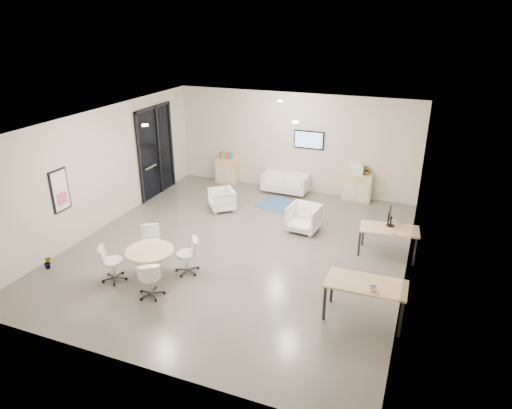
{
  "coord_description": "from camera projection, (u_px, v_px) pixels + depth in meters",
  "views": [
    {
      "loc": [
        4.11,
        -9.37,
        5.43
      ],
      "look_at": [
        0.28,
        0.4,
        1.06
      ],
      "focal_mm": 32.0,
      "sensor_mm": 36.0,
      "label": 1
    }
  ],
  "objects": [
    {
      "name": "armchair_right",
      "position": [
        304.0,
        217.0,
        12.25
      ],
      "size": [
        0.87,
        0.82,
        0.82
      ],
      "primitive_type": "imported",
      "rotation": [
        0.0,
        0.0,
        -0.11
      ],
      "color": "white",
      "rests_on": "room_shell"
    },
    {
      "name": "blue_rug",
      "position": [
        285.0,
        206.0,
        13.98
      ],
      "size": [
        1.78,
        1.37,
        0.01
      ],
      "primitive_type": "cube",
      "rotation": [
        0.0,
        0.0,
        -0.21
      ],
      "color": "navy",
      "rests_on": "room_shell"
    },
    {
      "name": "glass_door",
      "position": [
        156.0,
        149.0,
        14.44
      ],
      "size": [
        0.09,
        1.9,
        2.85
      ],
      "color": "black",
      "rests_on": "room_shell"
    },
    {
      "name": "sideboard_left",
      "position": [
        227.0,
        171.0,
        15.81
      ],
      "size": [
        0.77,
        0.4,
        0.87
      ],
      "color": "#D2B17E",
      "rests_on": "room_shell"
    },
    {
      "name": "round_table",
      "position": [
        150.0,
        254.0,
        10.05
      ],
      "size": [
        1.06,
        1.06,
        0.65
      ],
      "color": "#D2B17E",
      "rests_on": "room_shell"
    },
    {
      "name": "plant_cabinet",
      "position": [
        367.0,
        171.0,
        13.98
      ],
      "size": [
        0.29,
        0.32,
        0.24
      ],
      "primitive_type": "imported",
      "rotation": [
        0.0,
        0.0,
        -0.01
      ],
      "color": "#3F7F3F",
      "rests_on": "sideboard_right"
    },
    {
      "name": "cup",
      "position": [
        373.0,
        288.0,
        8.26
      ],
      "size": [
        0.16,
        0.14,
        0.14
      ],
      "primitive_type": "imported",
      "rotation": [
        0.0,
        0.0,
        -0.27
      ],
      "color": "white",
      "rests_on": "desk_front"
    },
    {
      "name": "wall_tv",
      "position": [
        309.0,
        140.0,
        14.52
      ],
      "size": [
        0.98,
        0.06,
        0.58
      ],
      "color": "black",
      "rests_on": "room_shell"
    },
    {
      "name": "plant_floor",
      "position": [
        48.0,
        266.0,
        10.52
      ],
      "size": [
        0.3,
        0.37,
        0.14
      ],
      "primitive_type": "imported",
      "rotation": [
        0.0,
        0.0,
        0.42
      ],
      "color": "#3F7F3F",
      "rests_on": "room_shell"
    },
    {
      "name": "artwork",
      "position": [
        60.0,
        191.0,
        10.89
      ],
      "size": [
        0.05,
        0.54,
        1.04
      ],
      "color": "black",
      "rests_on": "room_shell"
    },
    {
      "name": "monitor",
      "position": [
        390.0,
        217.0,
        10.94
      ],
      "size": [
        0.2,
        0.5,
        0.44
      ],
      "color": "black",
      "rests_on": "desk_rear"
    },
    {
      "name": "ceiling_spots",
      "position": [
        244.0,
        115.0,
        11.09
      ],
      "size": [
        3.14,
        4.14,
        0.03
      ],
      "color": "#FFEAC6",
      "rests_on": "room_shell"
    },
    {
      "name": "loveseat",
      "position": [
        286.0,
        183.0,
        15.0
      ],
      "size": [
        1.5,
        0.79,
        0.55
      ],
      "rotation": [
        0.0,
        0.0,
        -0.04
      ],
      "color": "white",
      "rests_on": "room_shell"
    },
    {
      "name": "armchair_left",
      "position": [
        222.0,
        199.0,
        13.6
      ],
      "size": [
        0.95,
        0.96,
        0.72
      ],
      "primitive_type": "imported",
      "rotation": [
        0.0,
        0.0,
        -0.89
      ],
      "color": "white",
      "rests_on": "room_shell"
    },
    {
      "name": "desk_front",
      "position": [
        366.0,
        287.0,
        8.57
      ],
      "size": [
        1.52,
        0.78,
        0.78
      ],
      "rotation": [
        0.0,
        0.0,
        0.02
      ],
      "color": "#D2B17E",
      "rests_on": "room_shell"
    },
    {
      "name": "room_shell",
      "position": [
        239.0,
        188.0,
        10.91
      ],
      "size": [
        9.6,
        10.6,
        4.8
      ],
      "color": "#595751",
      "rests_on": "ground"
    },
    {
      "name": "desk_rear",
      "position": [
        389.0,
        231.0,
        10.92
      ],
      "size": [
        1.43,
        0.82,
        0.71
      ],
      "rotation": [
        0.0,
        0.0,
        0.1
      ],
      "color": "#D2B17E",
      "rests_on": "room_shell"
    },
    {
      "name": "printer",
      "position": [
        356.0,
        169.0,
        14.09
      ],
      "size": [
        0.47,
        0.4,
        0.32
      ],
      "rotation": [
        0.0,
        0.0,
        0.07
      ],
      "color": "white",
      "rests_on": "sideboard_right"
    },
    {
      "name": "books",
      "position": [
        226.0,
        155.0,
        15.62
      ],
      "size": [
        0.45,
        0.14,
        0.22
      ],
      "color": "red",
      "rests_on": "sideboard_left"
    },
    {
      "name": "sideboard_right",
      "position": [
        357.0,
        187.0,
        14.28
      ],
      "size": [
        0.88,
        0.43,
        0.88
      ],
      "color": "#D2B17E",
      "rests_on": "room_shell"
    },
    {
      "name": "meeting_chairs",
      "position": [
        150.0,
        260.0,
        10.11
      ],
      "size": [
        2.14,
        2.14,
        0.82
      ],
      "color": "white",
      "rests_on": "room_shell"
    }
  ]
}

